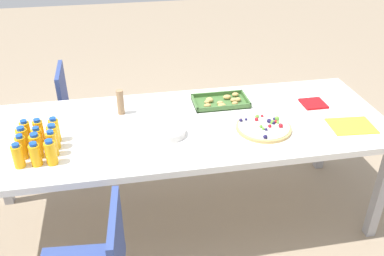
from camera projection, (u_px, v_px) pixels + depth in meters
The scene contains 21 objects.
ground_plane at pixel (181, 217), 2.89m from camera, with size 12.00×12.00×0.00m, color gray.
party_table at pixel (179, 133), 2.54m from camera, with size 2.54×0.92×0.74m.
chair_far_left at pixel (81, 108), 3.20m from camera, with size 0.41×0.41×0.83m.
juice_bottle_0 at pixel (18, 156), 2.11m from camera, with size 0.06×0.06×0.14m.
juice_bottle_1 at pixel (35, 155), 2.13m from camera, with size 0.06×0.06×0.13m.
juice_bottle_2 at pixel (51, 153), 2.13m from camera, with size 0.06×0.06×0.14m.
juice_bottle_3 at pixel (22, 147), 2.18m from camera, with size 0.05×0.05×0.14m.
juice_bottle_4 at pixel (36, 146), 2.19m from camera, with size 0.06×0.06×0.14m.
juice_bottle_5 at pixel (52, 144), 2.20m from camera, with size 0.05×0.05×0.15m.
juice_bottle_6 at pixel (23, 140), 2.23m from camera, with size 0.06×0.06×0.15m.
juice_bottle_7 at pixel (38, 139), 2.25m from camera, with size 0.05×0.05×0.14m.
juice_bottle_8 at pixel (53, 137), 2.26m from camera, with size 0.06×0.06×0.15m.
juice_bottle_9 at pixel (26, 133), 2.30m from camera, with size 0.05×0.05×0.15m.
juice_bottle_10 at pixel (39, 131), 2.31m from camera, with size 0.05×0.05×0.15m.
juice_bottle_11 at pixel (55, 130), 2.32m from camera, with size 0.05×0.05×0.15m.
fruit_pizza at pixel (264, 127), 2.46m from camera, with size 0.33×0.33×0.05m.
snack_tray at pixel (221, 102), 2.74m from camera, with size 0.36×0.22×0.04m.
plate_stack at pixel (169, 132), 2.40m from camera, with size 0.19×0.19×0.04m.
napkin_stack at pixel (313, 104), 2.73m from camera, with size 0.15×0.15×0.01m, color red.
cardboard_tube at pixel (120, 102), 2.59m from camera, with size 0.04×0.04×0.16m, color #9E7A56.
paper_folder at pixel (351, 126), 2.49m from camera, with size 0.26×0.20×0.01m, color yellow.
Camera 1 is at (-0.32, -2.15, 2.00)m, focal length 39.05 mm.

